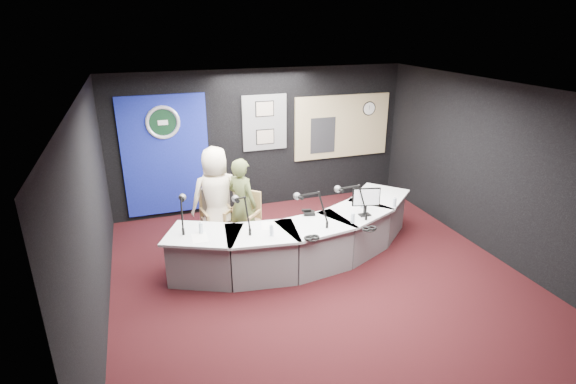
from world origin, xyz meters
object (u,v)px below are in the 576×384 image
object	(u,v)px
broadcast_desk	(302,238)
armchair_left	(218,220)
person_man	(216,197)
armchair_right	(243,223)
person_woman	(242,204)

from	to	relation	value
broadcast_desk	armchair_left	world-z (taller)	armchair_left
broadcast_desk	person_man	size ratio (longest dim) A/B	2.58
broadcast_desk	armchair_right	xyz separation A→B (m)	(-0.79, 0.75, 0.06)
person_woman	armchair_left	bearing A→B (deg)	23.80
broadcast_desk	person_man	world-z (taller)	person_man
armchair_right	person_woman	distance (m)	0.35
armchair_left	armchair_right	size ratio (longest dim) A/B	1.04
person_man	person_woman	size ratio (longest dim) A/B	1.10
broadcast_desk	person_man	xyz separation A→B (m)	(-1.18, 0.97, 0.50)
person_man	person_woman	xyz separation A→B (m)	(0.39, -0.22, -0.08)
broadcast_desk	person_woman	xyz separation A→B (m)	(-0.79, 0.75, 0.41)
armchair_left	person_man	size ratio (longest dim) A/B	0.52
armchair_left	broadcast_desk	bearing A→B (deg)	-48.30
armchair_right	person_man	bearing A→B (deg)	-166.06
person_man	person_woman	world-z (taller)	person_man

